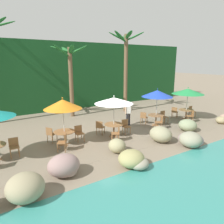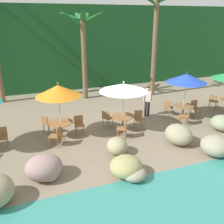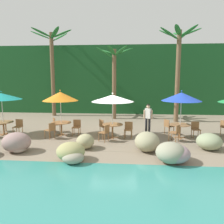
{
  "view_description": "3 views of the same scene",
  "coord_description": "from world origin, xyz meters",
  "px_view_note": "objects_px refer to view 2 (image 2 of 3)",
  "views": [
    {
      "loc": [
        -6.35,
        -10.09,
        4.31
      ],
      "look_at": [
        0.08,
        0.19,
        1.35
      ],
      "focal_mm": 33.37,
      "sensor_mm": 36.0,
      "label": 1
    },
    {
      "loc": [
        -4.48,
        -10.5,
        5.11
      ],
      "look_at": [
        -0.61,
        -0.17,
        0.97
      ],
      "focal_mm": 40.39,
      "sensor_mm": 36.0,
      "label": 2
    },
    {
      "loc": [
        0.87,
        -12.12,
        3.23
      ],
      "look_at": [
        -0.17,
        0.38,
        1.3
      ],
      "focal_mm": 36.29,
      "sensor_mm": 36.0,
      "label": 3
    }
  ],
  "objects_px": {
    "palm_tree_second": "(83,40)",
    "waiter_in_white": "(148,99)",
    "chair_blue_seaward": "(195,107)",
    "chair_blue_left": "(186,115)",
    "chair_orange_seaward": "(79,124)",
    "chair_blue_inland": "(168,107)",
    "umbrella_blue": "(187,78)",
    "dining_table_white": "(123,118)",
    "umbrella_white": "(123,87)",
    "chair_orange_left": "(56,135)",
    "chair_white_inland": "(107,117)",
    "dining_table_blue": "(183,108)",
    "chair_teal_seaward": "(2,136)",
    "chair_white_left": "(123,128)",
    "chair_white_seaward": "(139,118)",
    "chair_orange_inland": "(47,123)",
    "umbrella_orange": "(58,91)",
    "dining_table_orange": "(61,125)",
    "palm_tree_third": "(155,28)",
    "chair_green_inland": "(213,101)"
  },
  "relations": [
    {
      "from": "palm_tree_second",
      "to": "waiter_in_white",
      "type": "relative_size",
      "value": 3.24
    },
    {
      "from": "chair_blue_seaward",
      "to": "chair_blue_left",
      "type": "height_order",
      "value": "same"
    },
    {
      "from": "chair_orange_seaward",
      "to": "chair_blue_inland",
      "type": "bearing_deg",
      "value": 6.48
    },
    {
      "from": "chair_orange_seaward",
      "to": "umbrella_blue",
      "type": "height_order",
      "value": "umbrella_blue"
    },
    {
      "from": "dining_table_white",
      "to": "umbrella_white",
      "type": "bearing_deg",
      "value": 0.0
    },
    {
      "from": "chair_orange_left",
      "to": "chair_white_inland",
      "type": "distance_m",
      "value": 2.87
    },
    {
      "from": "chair_white_inland",
      "to": "umbrella_blue",
      "type": "xyz_separation_m",
      "value": [
        4.2,
        -0.35,
        1.71
      ]
    },
    {
      "from": "chair_orange_seaward",
      "to": "palm_tree_second",
      "type": "xyz_separation_m",
      "value": [
        1.72,
        5.36,
        3.27
      ]
    },
    {
      "from": "dining_table_blue",
      "to": "chair_teal_seaward",
      "type": "bearing_deg",
      "value": -179.54
    },
    {
      "from": "chair_blue_left",
      "to": "umbrella_white",
      "type": "bearing_deg",
      "value": 171.13
    },
    {
      "from": "dining_table_blue",
      "to": "chair_blue_seaward",
      "type": "height_order",
      "value": "chair_blue_seaward"
    },
    {
      "from": "dining_table_white",
      "to": "chair_teal_seaward",
      "type": "bearing_deg",
      "value": 177.95
    },
    {
      "from": "chair_blue_inland",
      "to": "chair_white_left",
      "type": "bearing_deg",
      "value": -152.91
    },
    {
      "from": "dining_table_white",
      "to": "dining_table_blue",
      "type": "bearing_deg",
      "value": 4.17
    },
    {
      "from": "chair_white_seaward",
      "to": "chair_orange_inland",
      "type": "bearing_deg",
      "value": 167.56
    },
    {
      "from": "chair_teal_seaward",
      "to": "chair_orange_inland",
      "type": "distance_m",
      "value": 2.06
    },
    {
      "from": "umbrella_orange",
      "to": "chair_orange_seaward",
      "type": "bearing_deg",
      "value": 5.05
    },
    {
      "from": "chair_orange_left",
      "to": "umbrella_white",
      "type": "distance_m",
      "value": 3.65
    },
    {
      "from": "umbrella_white",
      "to": "chair_white_inland",
      "type": "height_order",
      "value": "umbrella_white"
    },
    {
      "from": "chair_orange_inland",
      "to": "chair_orange_left",
      "type": "height_order",
      "value": "same"
    },
    {
      "from": "dining_table_orange",
      "to": "chair_orange_seaward",
      "type": "relative_size",
      "value": 1.26
    },
    {
      "from": "umbrella_white",
      "to": "umbrella_blue",
      "type": "relative_size",
      "value": 0.95
    },
    {
      "from": "dining_table_white",
      "to": "chair_white_seaward",
      "type": "distance_m",
      "value": 0.86
    },
    {
      "from": "dining_table_orange",
      "to": "chair_blue_left",
      "type": "xyz_separation_m",
      "value": [
        6.14,
        -0.79,
        -0.1
      ]
    },
    {
      "from": "umbrella_white",
      "to": "palm_tree_third",
      "type": "bearing_deg",
      "value": 48.63
    },
    {
      "from": "umbrella_blue",
      "to": "chair_blue_inland",
      "type": "bearing_deg",
      "value": 127.55
    },
    {
      "from": "umbrella_white",
      "to": "waiter_in_white",
      "type": "relative_size",
      "value": 1.43
    },
    {
      "from": "palm_tree_second",
      "to": "palm_tree_third",
      "type": "bearing_deg",
      "value": -10.63
    },
    {
      "from": "chair_green_inland",
      "to": "palm_tree_third",
      "type": "distance_m",
      "value": 5.91
    },
    {
      "from": "chair_white_seaward",
      "to": "chair_blue_inland",
      "type": "xyz_separation_m",
      "value": [
        2.23,
        0.94,
        0.0
      ]
    },
    {
      "from": "dining_table_blue",
      "to": "chair_blue_left",
      "type": "relative_size",
      "value": 1.26
    },
    {
      "from": "chair_teal_seaward",
      "to": "chair_green_inland",
      "type": "bearing_deg",
      "value": 3.61
    },
    {
      "from": "chair_white_seaward",
      "to": "chair_blue_left",
      "type": "distance_m",
      "value": 2.43
    },
    {
      "from": "chair_teal_seaward",
      "to": "chair_green_inland",
      "type": "height_order",
      "value": "same"
    },
    {
      "from": "umbrella_orange",
      "to": "chair_orange_seaward",
      "type": "xyz_separation_m",
      "value": [
        0.85,
        0.08,
        -1.68
      ]
    },
    {
      "from": "palm_tree_third",
      "to": "dining_table_orange",
      "type": "bearing_deg",
      "value": -147.51
    },
    {
      "from": "umbrella_blue",
      "to": "dining_table_orange",
      "type": "bearing_deg",
      "value": 179.84
    },
    {
      "from": "chair_orange_seaward",
      "to": "chair_blue_left",
      "type": "distance_m",
      "value": 5.35
    },
    {
      "from": "chair_white_inland",
      "to": "waiter_in_white",
      "type": "xyz_separation_m",
      "value": [
        2.56,
        0.65,
        0.47
      ]
    },
    {
      "from": "chair_blue_seaward",
      "to": "chair_green_inland",
      "type": "height_order",
      "value": "same"
    },
    {
      "from": "chair_blue_inland",
      "to": "palm_tree_third",
      "type": "xyz_separation_m",
      "value": [
        1.18,
        3.91,
        3.98
      ]
    },
    {
      "from": "chair_white_left",
      "to": "chair_blue_inland",
      "type": "relative_size",
      "value": 1.0
    },
    {
      "from": "chair_orange_inland",
      "to": "umbrella_white",
      "type": "distance_m",
      "value": 3.92
    },
    {
      "from": "chair_white_inland",
      "to": "dining_table_blue",
      "type": "distance_m",
      "value": 4.22
    },
    {
      "from": "umbrella_blue",
      "to": "dining_table_blue",
      "type": "xyz_separation_m",
      "value": [
        -0.0,
        -0.0,
        -1.6
      ]
    },
    {
      "from": "dining_table_orange",
      "to": "umbrella_blue",
      "type": "relative_size",
      "value": 0.43
    },
    {
      "from": "umbrella_blue",
      "to": "waiter_in_white",
      "type": "bearing_deg",
      "value": 148.56
    },
    {
      "from": "chair_white_left",
      "to": "palm_tree_second",
      "type": "relative_size",
      "value": 0.16
    },
    {
      "from": "palm_tree_second",
      "to": "waiter_in_white",
      "type": "bearing_deg",
      "value": -62.63
    },
    {
      "from": "chair_orange_seaward",
      "to": "chair_orange_left",
      "type": "distance_m",
      "value": 1.46
    }
  ]
}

